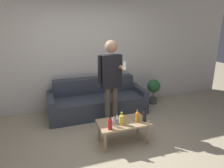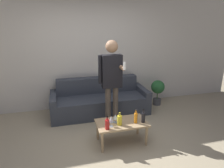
# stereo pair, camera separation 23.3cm
# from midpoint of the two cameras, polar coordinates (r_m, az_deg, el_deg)

# --- Properties ---
(ground_plane) EXTENTS (16.00, 16.00, 0.00)m
(ground_plane) POSITION_cam_midpoint_polar(r_m,az_deg,el_deg) (3.44, 1.72, -18.81)
(ground_plane) COLOR tan
(wall_back) EXTENTS (8.00, 0.06, 2.70)m
(wall_back) POSITION_cam_midpoint_polar(r_m,az_deg,el_deg) (4.83, -5.17, 9.05)
(wall_back) COLOR silver
(wall_back) RESTS_ON ground_plane
(couch) EXTENTS (2.20, 0.85, 0.78)m
(couch) POSITION_cam_midpoint_polar(r_m,az_deg,el_deg) (4.66, -2.12, -4.79)
(couch) COLOR #383D47
(couch) RESTS_ON ground_plane
(coffee_table) EXTENTS (0.87, 0.49, 0.39)m
(coffee_table) POSITION_cam_midpoint_polar(r_m,az_deg,el_deg) (3.50, 4.70, -11.57)
(coffee_table) COLOR tan
(coffee_table) RESTS_ON ground_plane
(bottle_orange) EXTENTS (0.08, 0.08, 0.22)m
(bottle_orange) POSITION_cam_midpoint_polar(r_m,az_deg,el_deg) (3.36, 4.21, -10.24)
(bottle_orange) COLOR yellow
(bottle_orange) RESTS_ON coffee_table
(bottle_green) EXTENTS (0.06, 0.06, 0.24)m
(bottle_green) POSITION_cam_midpoint_polar(r_m,az_deg,el_deg) (3.44, 8.77, -9.51)
(bottle_green) COLOR orange
(bottle_green) RESTS_ON coffee_table
(bottle_dark) EXTENTS (0.07, 0.07, 0.24)m
(bottle_dark) POSITION_cam_midpoint_polar(r_m,az_deg,el_deg) (3.48, 10.85, -9.35)
(bottle_dark) COLOR black
(bottle_dark) RESTS_ON coffee_table
(bottle_yellow) EXTENTS (0.07, 0.07, 0.22)m
(bottle_yellow) POSITION_cam_midpoint_polar(r_m,az_deg,el_deg) (3.22, 0.76, -11.43)
(bottle_yellow) COLOR #B21E1E
(bottle_yellow) RESTS_ON coffee_table
(wine_glass_near) EXTENTS (0.08, 0.08, 0.15)m
(wine_glass_near) POSITION_cam_midpoint_polar(r_m,az_deg,el_deg) (3.42, 2.95, -9.40)
(wine_glass_near) COLOR silver
(wine_glass_near) RESTS_ON coffee_table
(wine_glass_far) EXTENTS (0.07, 0.07, 0.19)m
(wine_glass_far) POSITION_cam_midpoint_polar(r_m,az_deg,el_deg) (3.28, 1.80, -10.09)
(wine_glass_far) COLOR silver
(wine_glass_far) RESTS_ON coffee_table
(person_standing_front) EXTENTS (0.45, 0.43, 1.72)m
(person_standing_front) POSITION_cam_midpoint_polar(r_m,az_deg,el_deg) (3.76, 1.65, 2.05)
(person_standing_front) COLOR brown
(person_standing_front) RESTS_ON ground_plane
(potted_plant) EXTENTS (0.34, 0.34, 0.64)m
(potted_plant) POSITION_cam_midpoint_polar(r_m,az_deg,el_deg) (5.19, 14.19, -1.40)
(potted_plant) COLOR #4C4C51
(potted_plant) RESTS_ON ground_plane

